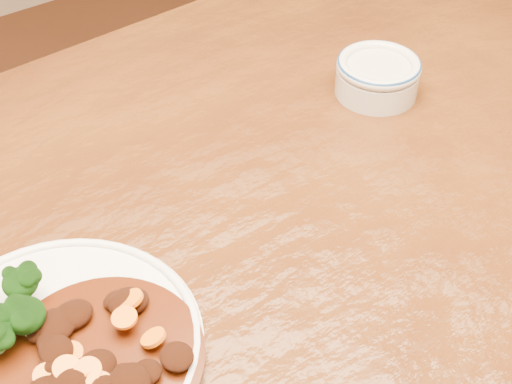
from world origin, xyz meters
TOP-DOWN VIEW (x-y plane):
  - dining_table at (-0.00, 0.00)m, footprint 1.54×0.97m
  - dinner_plate at (-0.24, -0.01)m, footprint 0.25×0.25m
  - mince_stew at (-0.22, -0.04)m, footprint 0.18×0.18m
  - dip_bowl at (0.26, 0.12)m, footprint 0.11×0.11m

SIDE VIEW (x-z plane):
  - dining_table at x=0.00m, z-range 0.30..1.05m
  - dinner_plate at x=-0.24m, z-range 0.75..0.77m
  - mince_stew at x=-0.22m, z-range 0.76..0.79m
  - dip_bowl at x=0.26m, z-range 0.75..0.80m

